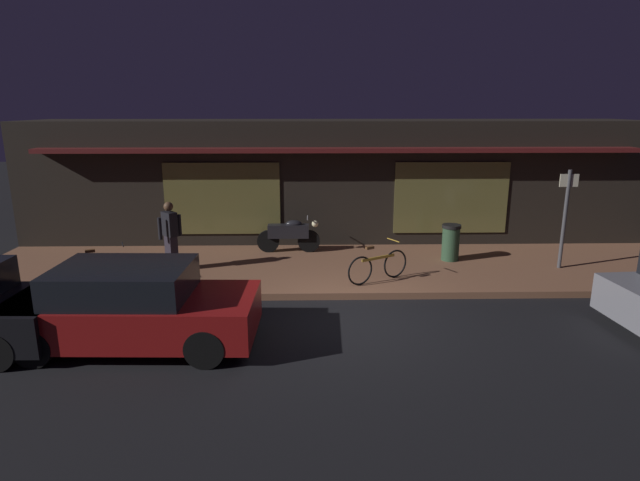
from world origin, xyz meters
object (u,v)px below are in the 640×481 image
(person_photographer, at_px, (170,235))
(sign_post, at_px, (565,213))
(bicycle_extra, at_px, (378,266))
(bicycle_parked, at_px, (105,270))
(trash_bin, at_px, (451,242))
(parked_car_far, at_px, (132,307))
(motorcycle, at_px, (290,234))

(person_photographer, xyz_separation_m, sign_post, (9.44, -0.03, 0.48))
(bicycle_extra, distance_m, sign_post, 4.79)
(bicycle_parked, relative_size, person_photographer, 0.93)
(bicycle_parked, height_order, trash_bin, trash_bin)
(bicycle_parked, relative_size, parked_car_far, 0.37)
(person_photographer, bearing_deg, parked_car_far, -85.67)
(bicycle_parked, distance_m, parked_car_far, 3.07)
(person_photographer, xyz_separation_m, parked_car_far, (0.29, -3.80, -0.32))
(bicycle_parked, bearing_deg, sign_post, 5.82)
(person_photographer, height_order, trash_bin, person_photographer)
(bicycle_parked, bearing_deg, person_photographer, 43.01)
(person_photographer, bearing_deg, sign_post, -0.18)
(parked_car_far, bearing_deg, motorcycle, 65.03)
(bicycle_extra, distance_m, trash_bin, 2.65)
(bicycle_extra, relative_size, trash_bin, 1.55)
(bicycle_extra, bearing_deg, sign_post, 11.33)
(motorcycle, xyz_separation_m, person_photographer, (-2.78, -1.56, 0.38))
(bicycle_parked, bearing_deg, trash_bin, 12.56)
(sign_post, xyz_separation_m, trash_bin, (-2.51, 0.73, -0.89))
(sign_post, distance_m, trash_bin, 2.76)
(motorcycle, distance_m, sign_post, 6.90)
(bicycle_parked, distance_m, trash_bin, 8.33)
(motorcycle, relative_size, person_photographer, 1.02)
(motorcycle, relative_size, bicycle_extra, 1.18)
(motorcycle, distance_m, bicycle_parked, 4.79)
(bicycle_extra, bearing_deg, bicycle_parked, -178.44)
(motorcycle, xyz_separation_m, parked_car_far, (-2.50, -5.36, 0.06))
(motorcycle, relative_size, sign_post, 0.71)
(sign_post, bearing_deg, parked_car_far, -157.62)
(trash_bin, bearing_deg, parked_car_far, -145.91)
(trash_bin, bearing_deg, bicycle_extra, -141.61)
(sign_post, relative_size, parked_car_far, 0.58)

